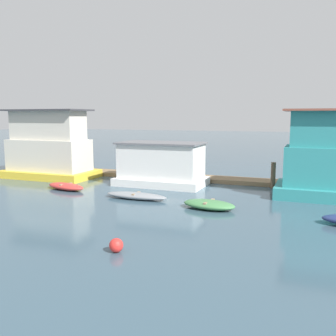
{
  "coord_description": "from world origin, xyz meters",
  "views": [
    {
      "loc": [
        8.88,
        -23.76,
        4.76
      ],
      "look_at": [
        0.0,
        -1.0,
        1.4
      ],
      "focal_mm": 40.0,
      "sensor_mm": 36.0,
      "label": 1
    }
  ],
  "objects_px": {
    "dinghy_red": "(66,186)",
    "mooring_post_far_left": "(328,175)",
    "dinghy_green": "(209,204)",
    "buoy_red": "(116,245)",
    "houseboat_teal": "(332,160)",
    "houseboat_white": "(161,165)",
    "houseboat_yellow": "(49,148)",
    "dinghy_grey": "(136,196)",
    "mooring_post_near_left": "(273,175)",
    "mooring_post_near_right": "(185,172)"
  },
  "relations": [
    {
      "from": "dinghy_red",
      "to": "mooring_post_far_left",
      "type": "distance_m",
      "value": 16.95
    },
    {
      "from": "dinghy_green",
      "to": "buoy_red",
      "type": "xyz_separation_m",
      "value": [
        -1.41,
        -7.31,
        0.03
      ]
    },
    {
      "from": "houseboat_teal",
      "to": "dinghy_red",
      "type": "height_order",
      "value": "houseboat_teal"
    },
    {
      "from": "houseboat_white",
      "to": "dinghy_green",
      "type": "distance_m",
      "value": 7.46
    },
    {
      "from": "houseboat_yellow",
      "to": "buoy_red",
      "type": "distance_m",
      "value": 18.3
    },
    {
      "from": "dinghy_red",
      "to": "dinghy_green",
      "type": "distance_m",
      "value": 10.24
    },
    {
      "from": "houseboat_white",
      "to": "houseboat_teal",
      "type": "distance_m",
      "value": 10.93
    },
    {
      "from": "buoy_red",
      "to": "houseboat_teal",
      "type": "bearing_deg",
      "value": 59.4
    },
    {
      "from": "dinghy_grey",
      "to": "mooring_post_near_left",
      "type": "height_order",
      "value": "mooring_post_near_left"
    },
    {
      "from": "mooring_post_far_left",
      "to": "dinghy_green",
      "type": "bearing_deg",
      "value": -129.78
    },
    {
      "from": "buoy_red",
      "to": "dinghy_red",
      "type": "bearing_deg",
      "value": 134.43
    },
    {
      "from": "houseboat_yellow",
      "to": "mooring_post_near_right",
      "type": "relative_size",
      "value": 4.77
    },
    {
      "from": "dinghy_green",
      "to": "mooring_post_far_left",
      "type": "height_order",
      "value": "mooring_post_far_left"
    },
    {
      "from": "mooring_post_near_right",
      "to": "buoy_red",
      "type": "xyz_separation_m",
      "value": [
        2.33,
        -14.39,
        -0.51
      ]
    },
    {
      "from": "houseboat_yellow",
      "to": "dinghy_red",
      "type": "relative_size",
      "value": 2.24
    },
    {
      "from": "dinghy_green",
      "to": "mooring_post_far_left",
      "type": "relative_size",
      "value": 1.37
    },
    {
      "from": "mooring_post_near_right",
      "to": "mooring_post_far_left",
      "type": "xyz_separation_m",
      "value": [
        9.63,
        0.0,
        0.33
      ]
    },
    {
      "from": "dinghy_red",
      "to": "mooring_post_near_left",
      "type": "bearing_deg",
      "value": 23.56
    },
    {
      "from": "dinghy_green",
      "to": "houseboat_yellow",
      "type": "bearing_deg",
      "value": 159.56
    },
    {
      "from": "buoy_red",
      "to": "houseboat_yellow",
      "type": "bearing_deg",
      "value": 135.76
    },
    {
      "from": "houseboat_teal",
      "to": "mooring_post_near_left",
      "type": "height_order",
      "value": "houseboat_teal"
    },
    {
      "from": "mooring_post_far_left",
      "to": "mooring_post_near_left",
      "type": "relative_size",
      "value": 1.25
    },
    {
      "from": "houseboat_yellow",
      "to": "houseboat_white",
      "type": "xyz_separation_m",
      "value": [
        9.51,
        0.09,
        -0.89
      ]
    },
    {
      "from": "mooring_post_near_left",
      "to": "houseboat_teal",
      "type": "bearing_deg",
      "value": -28.97
    },
    {
      "from": "dinghy_red",
      "to": "buoy_red",
      "type": "height_order",
      "value": "buoy_red"
    },
    {
      "from": "dinghy_grey",
      "to": "mooring_post_near_left",
      "type": "bearing_deg",
      "value": 42.02
    },
    {
      "from": "mooring_post_far_left",
      "to": "mooring_post_near_right",
      "type": "bearing_deg",
      "value": 180.0
    },
    {
      "from": "dinghy_grey",
      "to": "dinghy_green",
      "type": "bearing_deg",
      "value": -8.9
    },
    {
      "from": "houseboat_yellow",
      "to": "houseboat_teal",
      "type": "height_order",
      "value": "houseboat_yellow"
    },
    {
      "from": "mooring_post_far_left",
      "to": "mooring_post_near_left",
      "type": "distance_m",
      "value": 3.4
    },
    {
      "from": "houseboat_teal",
      "to": "mooring_post_far_left",
      "type": "height_order",
      "value": "houseboat_teal"
    },
    {
      "from": "mooring_post_near_left",
      "to": "dinghy_red",
      "type": "bearing_deg",
      "value": -156.44
    },
    {
      "from": "dinghy_red",
      "to": "buoy_red",
      "type": "bearing_deg",
      "value": -45.57
    },
    {
      "from": "mooring_post_near_right",
      "to": "houseboat_yellow",
      "type": "bearing_deg",
      "value": -170.95
    },
    {
      "from": "houseboat_white",
      "to": "dinghy_red",
      "type": "bearing_deg",
      "value": -143.19
    },
    {
      "from": "houseboat_white",
      "to": "mooring_post_near_right",
      "type": "xyz_separation_m",
      "value": [
        1.19,
        1.62,
        -0.68
      ]
    },
    {
      "from": "mooring_post_near_right",
      "to": "houseboat_white",
      "type": "bearing_deg",
      "value": -126.33
    },
    {
      "from": "dinghy_green",
      "to": "mooring_post_near_right",
      "type": "xyz_separation_m",
      "value": [
        -3.74,
        7.08,
        0.53
      ]
    },
    {
      "from": "houseboat_yellow",
      "to": "dinghy_red",
      "type": "height_order",
      "value": "houseboat_yellow"
    },
    {
      "from": "dinghy_grey",
      "to": "mooring_post_far_left",
      "type": "height_order",
      "value": "mooring_post_far_left"
    },
    {
      "from": "dinghy_red",
      "to": "mooring_post_far_left",
      "type": "xyz_separation_m",
      "value": [
        16.01,
        5.5,
        0.87
      ]
    },
    {
      "from": "mooring_post_near_right",
      "to": "mooring_post_near_left",
      "type": "relative_size",
      "value": 0.87
    },
    {
      "from": "houseboat_yellow",
      "to": "mooring_post_near_left",
      "type": "height_order",
      "value": "houseboat_yellow"
    },
    {
      "from": "dinghy_grey",
      "to": "mooring_post_far_left",
      "type": "xyz_separation_m",
      "value": [
        10.47,
        6.37,
        0.9
      ]
    },
    {
      "from": "mooring_post_near_left",
      "to": "dinghy_grey",
      "type": "bearing_deg",
      "value": -137.98
    },
    {
      "from": "houseboat_teal",
      "to": "mooring_post_far_left",
      "type": "relative_size",
      "value": 2.84
    },
    {
      "from": "houseboat_teal",
      "to": "mooring_post_far_left",
      "type": "bearing_deg",
      "value": 92.11
    },
    {
      "from": "houseboat_teal",
      "to": "dinghy_red",
      "type": "relative_size",
      "value": 1.91
    },
    {
      "from": "dinghy_grey",
      "to": "mooring_post_near_left",
      "type": "xyz_separation_m",
      "value": [
        7.07,
        6.37,
        0.68
      ]
    },
    {
      "from": "dinghy_red",
      "to": "mooring_post_far_left",
      "type": "height_order",
      "value": "mooring_post_far_left"
    }
  ]
}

